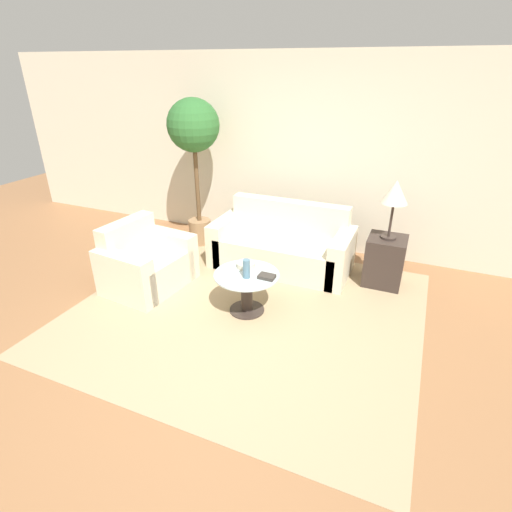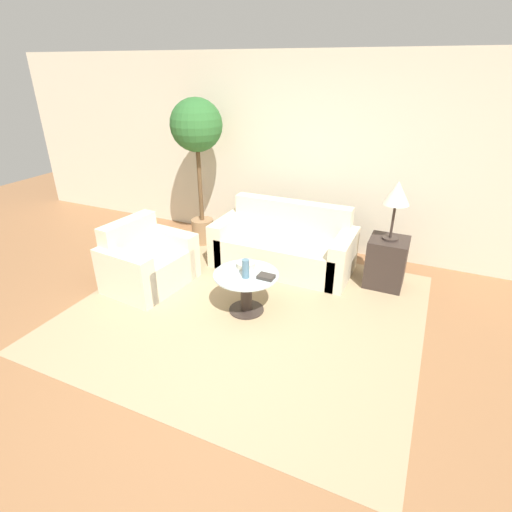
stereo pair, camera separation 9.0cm
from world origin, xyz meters
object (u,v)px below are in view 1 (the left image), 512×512
(armchair, at_px, (145,264))
(potted_plant, at_px, (194,137))
(sofa_main, at_px, (283,246))
(bowl, at_px, (246,265))
(coffee_table, at_px, (247,287))
(vase, at_px, (246,269))
(book_stack, at_px, (267,277))
(table_lamp, at_px, (395,194))

(armchair, relative_size, potted_plant, 0.51)
(sofa_main, bearing_deg, bowl, -92.56)
(coffee_table, relative_size, bowl, 3.45)
(sofa_main, relative_size, vase, 8.83)
(coffee_table, distance_m, potted_plant, 2.34)
(vase, height_order, bowl, vase)
(armchair, relative_size, coffee_table, 1.52)
(coffee_table, distance_m, book_stack, 0.29)
(coffee_table, height_order, potted_plant, potted_plant)
(vase, relative_size, bowl, 1.02)
(book_stack, bearing_deg, table_lamp, 50.97)
(coffee_table, height_order, table_lamp, table_lamp)
(armchair, relative_size, table_lamp, 1.52)
(potted_plant, distance_m, bowl, 2.12)
(table_lamp, distance_m, book_stack, 1.73)
(vase, xyz_separation_m, bowl, (-0.10, 0.21, -0.07))
(sofa_main, relative_size, bowl, 8.97)
(bowl, xyz_separation_m, book_stack, (0.30, -0.14, -0.01))
(sofa_main, distance_m, table_lamp, 1.55)
(armchair, xyz_separation_m, vase, (1.39, -0.11, 0.28))
(coffee_table, relative_size, book_stack, 4.05)
(potted_plant, height_order, book_stack, potted_plant)
(coffee_table, xyz_separation_m, table_lamp, (1.26, 1.22, 0.84))
(armchair, xyz_separation_m, bowl, (1.29, 0.09, 0.21))
(sofa_main, xyz_separation_m, bowl, (-0.05, -1.07, 0.21))
(coffee_table, relative_size, table_lamp, 1.00)
(coffee_table, bearing_deg, bowl, 117.13)
(bowl, bearing_deg, book_stack, -24.98)
(armchair, height_order, table_lamp, table_lamp)
(table_lamp, relative_size, bowl, 3.46)
(coffee_table, xyz_separation_m, book_stack, (0.23, -0.00, 0.18))
(bowl, bearing_deg, vase, -63.80)
(vase, bearing_deg, sofa_main, 92.44)
(table_lamp, bearing_deg, potted_plant, 176.01)
(table_lamp, relative_size, book_stack, 4.06)
(potted_plant, bearing_deg, coffee_table, -45.07)
(sofa_main, distance_m, potted_plant, 1.88)
(coffee_table, relative_size, potted_plant, 0.34)
(vase, bearing_deg, bowl, 116.20)
(sofa_main, relative_size, armchair, 1.71)
(armchair, height_order, vase, armchair)
(armchair, distance_m, coffee_table, 1.36)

